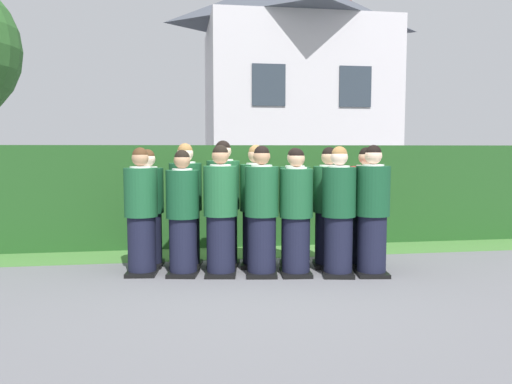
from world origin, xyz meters
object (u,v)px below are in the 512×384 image
student_front_row_4 (296,215)px  student_rear_row_4 (295,210)px  student_front_row_2 (221,214)px  student_rear_row_0 (148,211)px  student_rear_row_2 (223,207)px  student_in_red_blazer (365,210)px  student_front_row_6 (372,213)px  student_front_row_5 (339,214)px  student_rear_row_3 (256,209)px  student_front_row_0 (141,214)px  student_front_row_3 (262,214)px  student_front_row_1 (183,216)px  student_rear_row_5 (329,210)px  student_rear_row_1 (186,208)px

student_front_row_4 → student_rear_row_4: student_rear_row_4 is taller
student_front_row_2 → student_rear_row_0: size_ratio=1.03×
student_rear_row_2 → student_in_red_blazer: bearing=-9.7°
student_rear_row_2 → student_in_red_blazer: (1.92, -0.33, -0.04)m
student_front_row_6 → student_rear_row_0: size_ratio=1.03×
student_front_row_5 → student_rear_row_4: bearing=129.2°
student_rear_row_3 → student_front_row_6: bearing=-26.3°
student_front_row_0 → student_front_row_4: 1.99m
student_front_row_0 → student_front_row_3: student_front_row_3 is taller
student_front_row_2 → student_rear_row_2: student_rear_row_2 is taller
student_front_row_3 → student_front_row_0: bearing=169.6°
student_front_row_0 → student_rear_row_2: 1.12m
student_front_row_1 → student_in_red_blazer: (2.47, 0.08, 0.02)m
student_rear_row_0 → student_rear_row_3: (1.46, -0.24, 0.03)m
student_front_row_4 → student_front_row_5: student_front_row_5 is taller
student_front_row_4 → student_rear_row_5: (0.54, 0.39, 0.01)m
student_front_row_2 → student_rear_row_1: student_rear_row_1 is taller
student_rear_row_0 → student_front_row_1: bearing=-50.8°
student_front_row_1 → student_rear_row_4: student_rear_row_4 is taller
student_rear_row_1 → student_rear_row_3: (0.95, -0.13, -0.01)m
student_front_row_1 → student_rear_row_3: student_rear_row_3 is taller
student_front_row_1 → student_front_row_4: bearing=-8.8°
student_front_row_4 → student_in_red_blazer: bearing=16.0°
student_front_row_1 → student_rear_row_1: size_ratio=0.95×
student_in_red_blazer → student_rear_row_2: bearing=170.3°
student_front_row_3 → student_rear_row_3: bearing=89.8°
student_front_row_1 → student_front_row_5: bearing=-9.2°
student_front_row_1 → student_front_row_6: bearing=-8.6°
student_rear_row_1 → student_rear_row_2: size_ratio=0.98×
student_front_row_4 → student_rear_row_4: size_ratio=1.00×
student_front_row_3 → student_front_row_5: (0.97, -0.16, -0.00)m
student_front_row_2 → student_in_red_blazer: bearing=4.3°
student_front_row_0 → student_front_row_5: bearing=-9.9°
student_rear_row_3 → student_rear_row_4: 0.53m
student_rear_row_3 → student_front_row_3: bearing=-90.2°
student_front_row_0 → student_front_row_2: (1.01, -0.19, 0.02)m
student_front_row_0 → student_front_row_3: (1.52, -0.28, 0.01)m
student_front_row_6 → student_front_row_5: bearing=174.4°
student_front_row_4 → student_rear_row_3: 0.70m
student_rear_row_5 → student_in_red_blazer: bearing=-10.1°
student_front_row_5 → student_rear_row_4: size_ratio=1.01×
student_front_row_5 → student_front_row_3: bearing=170.9°
student_rear_row_3 → student_in_red_blazer: bearing=-9.8°
student_rear_row_3 → student_front_row_0: bearing=-172.0°
student_front_row_6 → student_rear_row_2: size_ratio=0.96×
student_front_row_3 → student_rear_row_2: size_ratio=0.96×
student_rear_row_4 → student_rear_row_5: 0.47m
student_front_row_2 → student_rear_row_3: bearing=38.2°
student_rear_row_0 → student_front_row_6: bearing=-18.0°
student_front_row_3 → student_rear_row_2: bearing=127.9°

